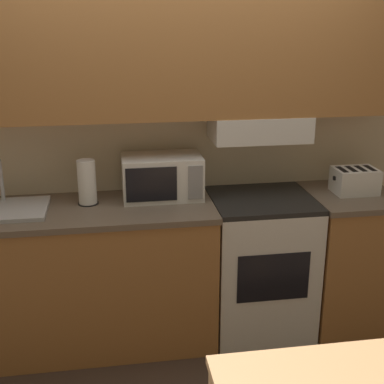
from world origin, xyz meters
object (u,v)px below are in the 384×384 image
at_px(microwave, 162,177).
at_px(sink_basin, 0,209).
at_px(toaster, 355,181).
at_px(stove_range, 259,263).
at_px(paper_towel_roll, 87,182).

relative_size(microwave, sink_basin, 0.90).
bearing_deg(microwave, toaster, -4.99).
bearing_deg(toaster, stove_range, -179.34).
height_order(toaster, sink_basin, sink_basin).
xyz_separation_m(microwave, toaster, (1.23, -0.11, -0.05)).
relative_size(stove_range, toaster, 3.23).
xyz_separation_m(microwave, sink_basin, (-0.97, -0.12, -0.12)).
bearing_deg(toaster, paper_towel_roll, 178.09).
distance_m(microwave, sink_basin, 0.98).
height_order(toaster, paper_towel_roll, paper_towel_roll).
xyz_separation_m(stove_range, paper_towel_roll, (-1.08, 0.06, 0.59)).
bearing_deg(sink_basin, toaster, 0.34).
relative_size(microwave, toaster, 1.74).
height_order(microwave, paper_towel_roll, paper_towel_roll).
xyz_separation_m(stove_range, sink_basin, (-1.59, -0.01, 0.47)).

